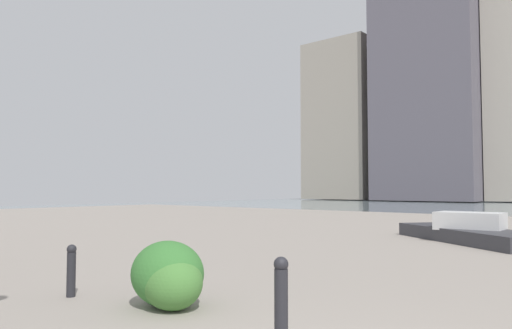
% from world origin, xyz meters
% --- Properties ---
extents(building_annex, '(13.16, 12.47, 37.55)m').
position_xyz_m(building_annex, '(21.20, -61.40, 18.77)').
color(building_annex, '#5B5660').
rests_on(building_annex, ground).
extents(building_highrise, '(10.26, 11.67, 23.53)m').
position_xyz_m(building_highrise, '(34.48, -62.37, 11.76)').
color(building_highrise, '#9E9384').
rests_on(building_highrise, ground).
extents(bollard_near, '(0.13, 0.13, 0.89)m').
position_xyz_m(bollard_near, '(1.28, -0.89, 0.46)').
color(bollard_near, '#232328').
rests_on(bollard_near, ground).
extents(bollard_mid, '(0.13, 0.13, 0.72)m').
position_xyz_m(bollard_mid, '(4.97, -0.97, 0.37)').
color(bollard_mid, '#232328').
rests_on(bollard_mid, ground).
extents(shrub_low, '(0.79, 0.71, 0.67)m').
position_xyz_m(shrub_low, '(3.34, -1.40, 0.33)').
color(shrub_low, '#477F38').
rests_on(shrub_low, ground).
extents(shrub_round, '(0.97, 0.87, 0.83)m').
position_xyz_m(shrub_round, '(3.52, -1.47, 0.41)').
color(shrub_round, '#387533').
rests_on(shrub_round, ground).
extents(boat, '(4.82, 4.16, 0.95)m').
position_xyz_m(boat, '(2.77, -11.62, 0.21)').
color(boat, '#333338').
rests_on(boat, ground).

